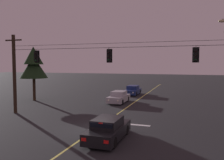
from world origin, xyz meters
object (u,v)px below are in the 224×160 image
object	(u,v)px
car_oncoming_lead	(119,97)
car_oncoming_trailing	(133,90)
traffic_light_leftmost	(36,57)
tree_verge_near	(34,64)
traffic_light_left_inner	(109,56)
traffic_light_centre	(196,55)
car_waiting_near_lane	(108,129)

from	to	relation	value
car_oncoming_lead	car_oncoming_trailing	size ratio (longest dim) A/B	1.00
traffic_light_leftmost	tree_verge_near	distance (m)	9.02
traffic_light_left_inner	car_oncoming_trailing	xyz separation A→B (m)	(-1.90, 16.49, -4.72)
traffic_light_centre	traffic_light_leftmost	bearing A→B (deg)	180.00
car_oncoming_lead	tree_verge_near	world-z (taller)	tree_verge_near
car_waiting_near_lane	traffic_light_leftmost	bearing A→B (deg)	151.85
traffic_light_leftmost	traffic_light_centre	distance (m)	13.68
car_oncoming_lead	tree_verge_near	size ratio (longest dim) A/B	0.64
traffic_light_left_inner	car_waiting_near_lane	distance (m)	6.76
car_waiting_near_lane	traffic_light_centre	bearing A→B (deg)	41.78
traffic_light_leftmost	car_oncoming_lead	size ratio (longest dim) A/B	0.28
traffic_light_left_inner	car_oncoming_trailing	distance (m)	17.26
car_oncoming_lead	car_oncoming_trailing	distance (m)	7.58
tree_verge_near	traffic_light_left_inner	bearing A→B (deg)	-29.10
car_waiting_near_lane	tree_verge_near	size ratio (longest dim) A/B	0.63
traffic_light_left_inner	car_oncoming_trailing	bearing A→B (deg)	96.58
traffic_light_leftmost	traffic_light_left_inner	size ratio (longest dim) A/B	1.00
traffic_light_centre	tree_verge_near	xyz separation A→B (m)	(-19.29, 7.02, -0.69)
traffic_light_left_inner	car_waiting_near_lane	world-z (taller)	traffic_light_left_inner
traffic_light_left_inner	traffic_light_centre	bearing A→B (deg)	0.00
car_waiting_near_lane	tree_verge_near	bearing A→B (deg)	140.69
traffic_light_centre	car_waiting_near_lane	bearing A→B (deg)	-138.22
traffic_light_leftmost	car_oncoming_trailing	size ratio (longest dim) A/B	0.28
traffic_light_centre	tree_verge_near	world-z (taller)	tree_verge_near
car_waiting_near_lane	tree_verge_near	xyz separation A→B (m)	(-14.17, 11.60, 4.03)
car_waiting_near_lane	traffic_light_left_inner	bearing A→B (deg)	108.68
traffic_light_left_inner	tree_verge_near	size ratio (longest dim) A/B	0.18
car_waiting_near_lane	car_oncoming_lead	distance (m)	13.91
car_oncoming_trailing	tree_verge_near	world-z (taller)	tree_verge_near
traffic_light_left_inner	car_waiting_near_lane	size ratio (longest dim) A/B	0.28
traffic_light_left_inner	car_oncoming_lead	xyz separation A→B (m)	(-1.85, 8.91, -4.72)
car_waiting_near_lane	car_oncoming_lead	bearing A→B (deg)	104.13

